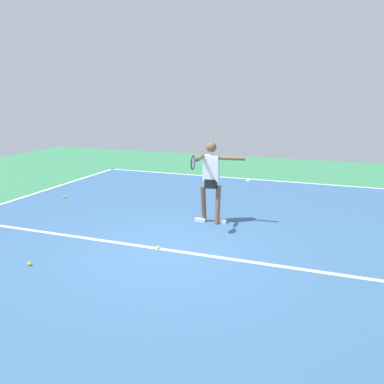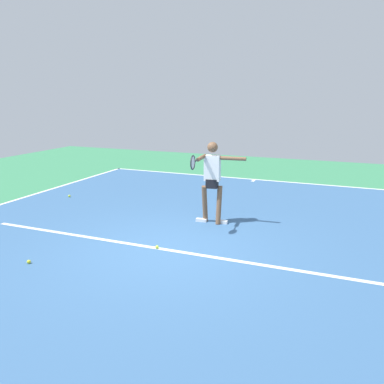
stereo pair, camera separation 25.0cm
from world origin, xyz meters
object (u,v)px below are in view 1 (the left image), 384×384
(tennis_ball_far_corner, at_px, (30,264))
(tennis_ball_by_sideline, at_px, (65,197))
(tennis_ball_by_baseline, at_px, (158,247))
(tennis_player, at_px, (211,177))

(tennis_ball_far_corner, bearing_deg, tennis_ball_by_sideline, -59.18)
(tennis_ball_by_baseline, height_order, tennis_ball_far_corner, same)
(tennis_player, relative_size, tennis_ball_far_corner, 27.55)
(tennis_ball_by_baseline, distance_m, tennis_ball_by_sideline, 4.75)
(tennis_player, relative_size, tennis_ball_by_sideline, 27.55)
(tennis_ball_by_baseline, distance_m, tennis_ball_far_corner, 2.22)
(tennis_ball_by_baseline, xyz_separation_m, tennis_ball_by_sideline, (4.04, -2.50, 0.00))
(tennis_player, bearing_deg, tennis_ball_by_baseline, 71.19)
(tennis_player, xyz_separation_m, tennis_ball_far_corner, (2.13, 3.25, -1.02))
(tennis_player, height_order, tennis_ball_by_sideline, tennis_player)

